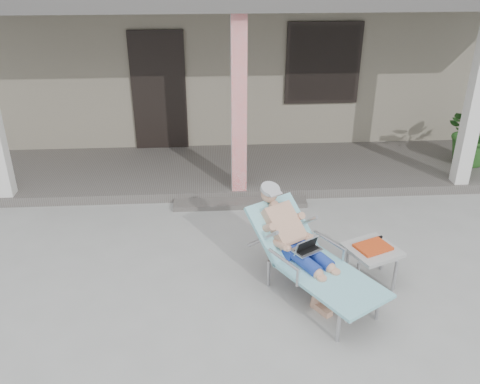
{
  "coord_description": "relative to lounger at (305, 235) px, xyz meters",
  "views": [
    {
      "loc": [
        -0.43,
        -4.91,
        3.6
      ],
      "look_at": [
        -0.08,
        0.6,
        0.85
      ],
      "focal_mm": 38.0,
      "sensor_mm": 36.0,
      "label": 1
    }
  ],
  "objects": [
    {
      "name": "ground",
      "position": [
        -0.58,
        0.22,
        -0.72
      ],
      "size": [
        60.0,
        60.0,
        0.0
      ],
      "primitive_type": "plane",
      "color": "#9E9E99",
      "rests_on": "ground"
    },
    {
      "name": "potted_palm",
      "position": [
        3.46,
        3.11,
        -0.0
      ],
      "size": [
        1.12,
        1.0,
        1.13
      ],
      "primitive_type": "imported",
      "rotation": [
        0.0,
        0.0,
        -0.12
      ],
      "color": "#26591E",
      "rests_on": "porch_deck"
    },
    {
      "name": "porch_overhang",
      "position": [
        -0.58,
        3.16,
        2.07
      ],
      "size": [
        10.0,
        2.3,
        2.85
      ],
      "color": "silver",
      "rests_on": "porch_deck"
    },
    {
      "name": "porch_deck",
      "position": [
        -0.58,
        3.22,
        -0.64
      ],
      "size": [
        10.0,
        2.0,
        0.15
      ],
      "primitive_type": "cube",
      "color": "#605B56",
      "rests_on": "ground"
    },
    {
      "name": "porch_step",
      "position": [
        -0.58,
        2.07,
        -0.68
      ],
      "size": [
        2.0,
        0.3,
        0.07
      ],
      "primitive_type": "cube",
      "color": "#605B56",
      "rests_on": "ground"
    },
    {
      "name": "house",
      "position": [
        -0.58,
        6.71,
        0.95
      ],
      "size": [
        10.4,
        5.4,
        3.3
      ],
      "color": "gray",
      "rests_on": "ground"
    },
    {
      "name": "lounger",
      "position": [
        0.0,
        0.0,
        0.0
      ],
      "size": [
        1.47,
        1.81,
        1.16
      ],
      "rotation": [
        0.0,
        0.0,
        0.55
      ],
      "color": "#B7B7BC",
      "rests_on": "ground"
    },
    {
      "name": "side_table",
      "position": [
        0.81,
        0.09,
        -0.31
      ],
      "size": [
        0.7,
        0.7,
        0.48
      ],
      "rotation": [
        0.0,
        0.0,
        0.4
      ],
      "color": "#A6A6A2",
      "rests_on": "ground"
    }
  ]
}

